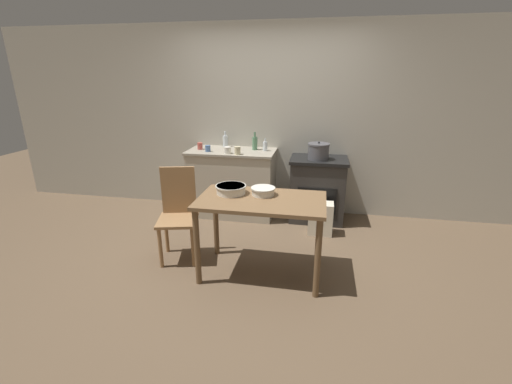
# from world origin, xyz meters

# --- Properties ---
(ground_plane) EXTENTS (14.00, 14.00, 0.00)m
(ground_plane) POSITION_xyz_m (0.00, 0.00, 0.00)
(ground_plane) COLOR brown
(wall_back) EXTENTS (8.00, 0.07, 2.55)m
(wall_back) POSITION_xyz_m (0.00, 1.58, 1.27)
(wall_back) COLOR #B2AD9E
(wall_back) RESTS_ON ground_plane
(counter_cabinet) EXTENTS (1.18, 0.62, 0.92)m
(counter_cabinet) POSITION_xyz_m (-0.47, 1.25, 0.46)
(counter_cabinet) COLOR #B2A893
(counter_cabinet) RESTS_ON ground_plane
(stove) EXTENTS (0.74, 0.58, 0.85)m
(stove) POSITION_xyz_m (0.70, 1.28, 0.43)
(stove) COLOR #2D2B28
(stove) RESTS_ON ground_plane
(work_table) EXTENTS (1.19, 0.68, 0.79)m
(work_table) POSITION_xyz_m (0.19, -0.21, 0.67)
(work_table) COLOR brown
(work_table) RESTS_ON ground_plane
(chair) EXTENTS (0.49, 0.49, 0.98)m
(chair) POSITION_xyz_m (-0.73, -0.03, 0.51)
(chair) COLOR #997047
(chair) RESTS_ON ground_plane
(flour_sack) EXTENTS (0.30, 0.21, 0.41)m
(flour_sack) POSITION_xyz_m (0.76, 0.81, 0.20)
(flour_sack) COLOR beige
(flour_sack) RESTS_ON ground_plane
(stock_pot) EXTENTS (0.28, 0.28, 0.23)m
(stock_pot) POSITION_xyz_m (0.68, 1.21, 0.96)
(stock_pot) COLOR #4C4C51
(stock_pot) RESTS_ON stove
(mixing_bowl_large) EXTENTS (0.24, 0.24, 0.08)m
(mixing_bowl_large) POSITION_xyz_m (0.19, -0.10, 0.83)
(mixing_bowl_large) COLOR silver
(mixing_bowl_large) RESTS_ON work_table
(mixing_bowl_small) EXTENTS (0.30, 0.30, 0.08)m
(mixing_bowl_small) POSITION_xyz_m (-0.13, -0.12, 0.84)
(mixing_bowl_small) COLOR silver
(mixing_bowl_small) RESTS_ON work_table
(bottle_far_left) EXTENTS (0.07, 0.07, 0.22)m
(bottle_far_left) POSITION_xyz_m (-0.62, 1.47, 1.00)
(bottle_far_left) COLOR silver
(bottle_far_left) RESTS_ON counter_cabinet
(bottle_left) EXTENTS (0.06, 0.06, 0.17)m
(bottle_left) POSITION_xyz_m (-0.02, 1.30, 0.98)
(bottle_left) COLOR silver
(bottle_left) RESTS_ON counter_cabinet
(bottle_mid_left) EXTENTS (0.07, 0.07, 0.24)m
(bottle_mid_left) POSITION_xyz_m (-0.17, 1.35, 1.01)
(bottle_mid_left) COLOR #517F5B
(bottle_mid_left) RESTS_ON counter_cabinet
(cup_center_left) EXTENTS (0.07, 0.07, 0.09)m
(cup_center_left) POSITION_xyz_m (-0.92, 1.23, 0.96)
(cup_center_left) COLOR #B74C42
(cup_center_left) RESTS_ON counter_cabinet
(cup_center) EXTENTS (0.08, 0.08, 0.10)m
(cup_center) POSITION_xyz_m (-0.34, 1.02, 0.97)
(cup_center) COLOR beige
(cup_center) RESTS_ON counter_cabinet
(cup_center_right) EXTENTS (0.07, 0.07, 0.08)m
(cup_center_right) POSITION_xyz_m (-0.76, 1.12, 0.96)
(cup_center_right) COLOR #4C6B99
(cup_center_right) RESTS_ON counter_cabinet
(cup_mid_right) EXTENTS (0.09, 0.09, 0.09)m
(cup_mid_right) POSITION_xyz_m (-0.48, 1.05, 0.96)
(cup_mid_right) COLOR silver
(cup_mid_right) RESTS_ON counter_cabinet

